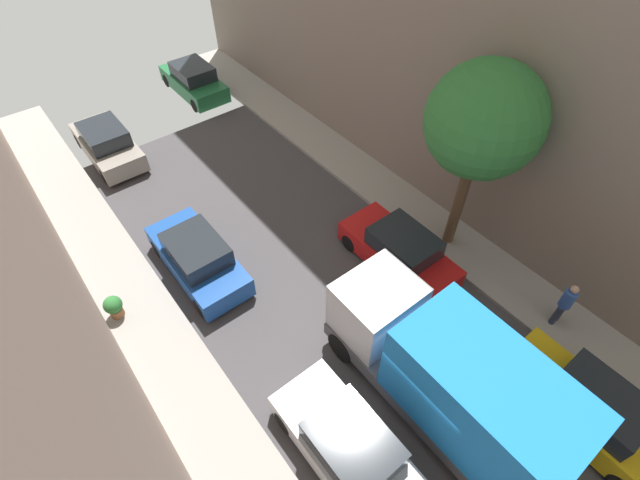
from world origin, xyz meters
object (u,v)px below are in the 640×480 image
(delivery_truck, at_px, (450,378))
(pedestrian, at_px, (565,303))
(parked_car_left_3, at_px, (198,258))
(parked_car_left_2, at_px, (349,447))
(parked_car_right_1, at_px, (587,407))
(parked_car_left_4, at_px, (107,144))
(parked_car_right_3, at_px, (194,81))
(parked_car_right_2, at_px, (400,251))
(street_tree_1, at_px, (484,122))
(potted_plant_3, at_px, (114,306))

(delivery_truck, distance_m, pedestrian, 4.87)
(parked_car_left_3, bearing_deg, parked_car_left_2, -90.00)
(parked_car_right_1, height_order, pedestrian, pedestrian)
(parked_car_left_4, relative_size, parked_car_right_3, 1.00)
(parked_car_right_1, relative_size, parked_car_right_2, 1.00)
(delivery_truck, bearing_deg, parked_car_right_1, -42.51)
(parked_car_left_2, xyz_separation_m, parked_car_left_4, (0.00, 15.63, 0.00))
(delivery_truck, bearing_deg, parked_car_left_3, 108.38)
(parked_car_right_1, bearing_deg, parked_car_right_3, 90.00)
(pedestrian, bearing_deg, street_tree_1, 89.28)
(parked_car_right_3, bearing_deg, parked_car_left_4, -154.70)
(parked_car_right_3, height_order, potted_plant_3, parked_car_right_3)
(parked_car_left_3, distance_m, delivery_truck, 8.63)
(pedestrian, distance_m, potted_plant_3, 13.44)
(parked_car_left_3, height_order, street_tree_1, street_tree_1)
(parked_car_right_2, relative_size, potted_plant_3, 5.21)
(parked_car_left_2, xyz_separation_m, potted_plant_3, (-2.90, 7.55, -0.13))
(parked_car_right_1, xyz_separation_m, pedestrian, (2.10, 2.06, 0.35))
(parked_car_left_4, relative_size, pedestrian, 2.44)
(parked_car_left_4, bearing_deg, parked_car_left_3, -90.00)
(parked_car_left_2, height_order, parked_car_left_3, same)
(parked_car_right_1, distance_m, parked_car_right_2, 6.68)
(parked_car_right_2, bearing_deg, parked_car_left_4, 114.29)
(parked_car_right_1, height_order, street_tree_1, street_tree_1)
(parked_car_left_4, xyz_separation_m, street_tree_1, (7.56, -12.32, 4.28))
(parked_car_left_2, bearing_deg, parked_car_left_3, 90.00)
(parked_car_left_2, xyz_separation_m, parked_car_right_2, (5.40, 3.67, 0.00))
(delivery_truck, bearing_deg, parked_car_right_2, 57.29)
(parked_car_right_2, distance_m, street_tree_1, 4.81)
(parked_car_right_2, height_order, delivery_truck, delivery_truck)
(parked_car_left_4, distance_m, delivery_truck, 16.43)
(parked_car_left_4, distance_m, parked_car_right_2, 13.13)
(parked_car_left_3, bearing_deg, street_tree_1, -29.49)
(street_tree_1, bearing_deg, parked_car_right_3, 98.25)
(parked_car_right_2, bearing_deg, street_tree_1, -9.30)
(street_tree_1, bearing_deg, pedestrian, -90.72)
(parked_car_right_2, bearing_deg, delivery_truck, -122.71)
(pedestrian, distance_m, street_tree_1, 5.80)
(parked_car_left_3, bearing_deg, delivery_truck, -71.62)
(delivery_truck, xyz_separation_m, pedestrian, (4.80, -0.41, -0.71))
(parked_car_right_2, xyz_separation_m, street_tree_1, (2.16, -0.35, 4.28))
(parked_car_right_3, xyz_separation_m, street_tree_1, (2.16, -14.87, 4.28))
(street_tree_1, height_order, potted_plant_3, street_tree_1)
(parked_car_left_3, height_order, parked_car_right_2, same)
(delivery_truck, height_order, pedestrian, delivery_truck)
(parked_car_left_2, relative_size, parked_car_right_3, 1.00)
(parked_car_left_4, bearing_deg, parked_car_right_1, -73.85)
(delivery_truck, bearing_deg, parked_car_left_2, 168.73)
(parked_car_right_1, bearing_deg, pedestrian, 44.46)
(parked_car_right_3, distance_m, street_tree_1, 15.63)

